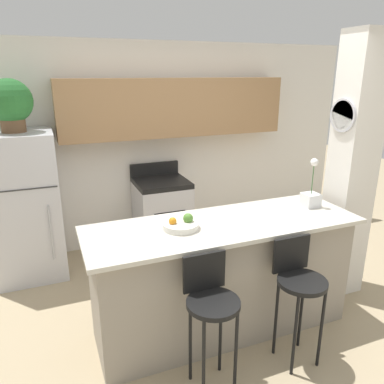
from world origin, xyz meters
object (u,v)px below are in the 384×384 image
Objects in this scene: bar_stool_left at (211,304)px; fruit_bowl at (181,225)px; refrigerator at (25,206)px; stove_range at (162,214)px; bar_stool_right at (299,283)px; orchid_vase at (311,195)px; potted_plant_on_fridge at (10,103)px.

fruit_bowl is (-0.01, 0.56, 0.37)m from bar_stool_left.
refrigerator is 1.61× the size of bar_stool_left.
bar_stool_right is at bearing -80.68° from stove_range.
bar_stool_left is 0.73m from bar_stool_right.
refrigerator reaches higher than fruit_bowl.
orchid_vase is 1.28m from fruit_bowl.
orchid_vase reaches higher than bar_stool_left.
refrigerator is 2.94m from bar_stool_right.
refrigerator reaches higher than bar_stool_left.
potted_plant_on_fridge reaches higher than refrigerator.
stove_range is 3.74× the size of fruit_bowl.
potted_plant_on_fridge reaches higher than stove_range.
refrigerator is at bearing 131.20° from bar_stool_right.
bar_stool_right is 0.99m from fruit_bowl.
bar_stool_left is 2.79m from potted_plant_on_fridge.
refrigerator is at bearing 147.11° from orchid_vase.
refrigerator is 3.03× the size of potted_plant_on_fridge.
potted_plant_on_fridge reaches higher than bar_stool_right.
bar_stool_left is at bearing -61.38° from refrigerator.
bar_stool_right is 3.18m from potted_plant_on_fridge.
refrigerator is 1.09m from potted_plant_on_fridge.
stove_range is 2.38× the size of orchid_vase.
bar_stool_left is 2.21× the size of orchid_vase.
bar_stool_left is at bearing -61.38° from potted_plant_on_fridge.
stove_range is 2.31m from bar_stool_right.
fruit_bowl is at bearing -54.01° from potted_plant_on_fridge.
potted_plant_on_fridge is at bearing 131.20° from bar_stool_right.
fruit_bowl is at bearing -54.01° from refrigerator.
orchid_vase is (0.55, 0.60, 0.44)m from bar_stool_right.
fruit_bowl is (1.20, -1.65, -0.85)m from potted_plant_on_fridge.
refrigerator is at bearing -63.69° from potted_plant_on_fridge.
orchid_vase is at bearing -61.10° from stove_range.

